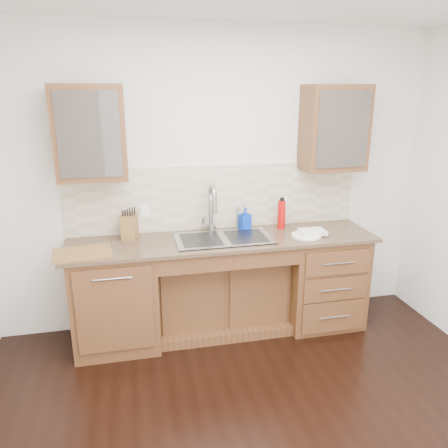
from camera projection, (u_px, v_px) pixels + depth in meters
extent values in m
cube|color=silver|center=(215.00, 181.00, 4.03)|extent=(4.00, 0.10, 2.70)
cube|color=#593014|center=(116.00, 297.00, 3.77)|extent=(0.70, 0.62, 0.88)
cube|color=#593014|center=(221.00, 291.00, 4.08)|extent=(1.20, 0.44, 0.70)
cube|color=#593014|center=(320.00, 277.00, 4.16)|extent=(0.70, 0.62, 0.88)
cube|color=#84705B|center=(223.00, 240.00, 3.82)|extent=(2.70, 0.65, 0.03)
cube|color=beige|center=(216.00, 197.00, 4.02)|extent=(2.70, 0.02, 0.59)
cube|color=#9E9EA5|center=(224.00, 248.00, 3.82)|extent=(0.84, 0.46, 0.19)
cylinder|color=#999993|center=(211.00, 211.00, 3.94)|extent=(0.04, 0.04, 0.40)
cylinder|color=#999993|center=(237.00, 217.00, 4.02)|extent=(0.02, 0.02, 0.24)
cube|color=#593014|center=(90.00, 133.00, 3.47)|extent=(0.55, 0.34, 0.75)
cube|color=#593014|center=(334.00, 128.00, 3.90)|extent=(0.55, 0.34, 0.75)
cube|color=white|center=(145.00, 211.00, 3.90)|extent=(0.08, 0.01, 0.12)
cube|color=white|center=(283.00, 203.00, 4.17)|extent=(0.08, 0.01, 0.12)
imported|color=#0731BA|center=(245.00, 218.00, 4.05)|extent=(0.11, 0.11, 0.21)
cylinder|color=#B20807|center=(281.00, 215.00, 4.06)|extent=(0.08, 0.08, 0.27)
cylinder|color=white|center=(306.00, 235.00, 3.87)|extent=(0.33, 0.33, 0.01)
cube|color=white|center=(312.00, 232.00, 3.88)|extent=(0.23, 0.17, 0.04)
cube|color=olive|center=(130.00, 226.00, 3.80)|extent=(0.16, 0.21, 0.21)
cube|color=#A58648|center=(82.00, 253.00, 3.44)|extent=(0.49, 0.37, 0.02)
imported|color=white|center=(75.00, 139.00, 3.46)|extent=(0.17, 0.17, 0.11)
imported|color=silver|center=(101.00, 139.00, 3.50)|extent=(0.13, 0.13, 0.10)
imported|color=white|center=(327.00, 134.00, 3.90)|extent=(0.18, 0.18, 0.11)
imported|color=silver|center=(340.00, 134.00, 3.93)|extent=(0.11, 0.11, 0.10)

